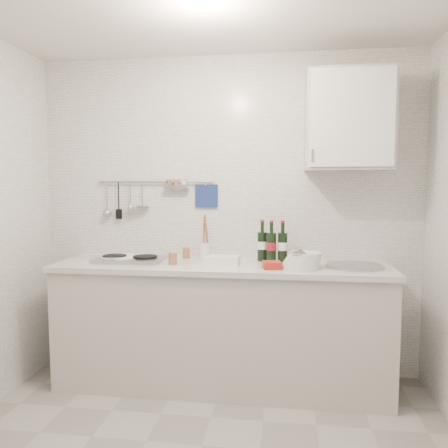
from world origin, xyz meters
name	(u,v)px	position (x,y,z in m)	size (l,w,h in m)	color
back_wall	(227,216)	(0.00, 1.40, 1.25)	(3.00, 0.02, 2.50)	silver
counter	(222,328)	(0.01, 1.10, 0.43)	(2.44, 0.64, 0.96)	#B0AAA3
wall_rail	(153,194)	(-0.60, 1.37, 1.43)	(0.98, 0.09, 0.34)	#93969B
wall_cabinet	(348,121)	(0.90, 1.22, 1.95)	(0.60, 0.38, 0.70)	#B0AAA3
plate_stack_hob	(120,258)	(-0.78, 1.12, 0.94)	(0.31, 0.30, 0.04)	#475DA1
plate_stack_sink	(302,261)	(0.58, 1.00, 0.97)	(0.29, 0.27, 0.12)	white
wine_bottles	(272,241)	(0.37, 1.23, 1.07)	(0.23, 0.12, 0.31)	black
butter_dish	(224,260)	(0.03, 1.05, 0.95)	(0.22, 0.11, 0.07)	white
strawberry_punnet	(272,265)	(0.37, 0.95, 0.94)	(0.12, 0.12, 0.05)	red
utensil_crock	(205,249)	(-0.15, 1.26, 1.00)	(0.08, 0.08, 0.35)	white
jar_a	(186,253)	(-0.31, 1.30, 0.96)	(0.06, 0.06, 0.09)	brown
jar_b	(305,257)	(0.61, 1.23, 0.96)	(0.06, 0.06, 0.08)	brown
jar_c	(303,257)	(0.59, 1.22, 0.96)	(0.07, 0.07, 0.08)	brown
jar_d	(173,258)	(-0.34, 1.01, 0.97)	(0.07, 0.07, 0.09)	brown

